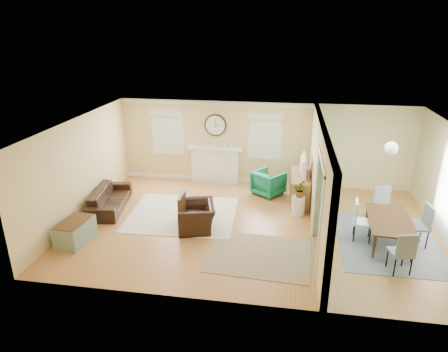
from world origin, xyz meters
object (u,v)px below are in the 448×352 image
Objects in this scene: sofa at (110,199)px; credenza at (300,188)px; dining_table at (390,231)px; eames_chair at (196,216)px; green_chair at (268,183)px.

credenza is (5.16, 1.34, 0.11)m from sofa.
eames_chair is at bearing 94.38° from dining_table.
sofa is 2.46× the size of green_chair.
credenza is 0.90× the size of dining_table.
sofa is at bearing -121.70° from eames_chair.
green_chair is (1.64, 2.45, 0.03)m from eames_chair.
credenza reaches higher than dining_table.
eames_chair reaches higher than dining_table.
green_chair is 0.97m from credenza.
sofa is at bearing 58.34° from green_chair.
green_chair is at bearing 54.39° from dining_table.
green_chair reaches higher than dining_table.
dining_table is at bearing -104.84° from sofa.
credenza reaches higher than green_chair.
eames_chair is (2.60, -0.77, 0.04)m from sofa.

